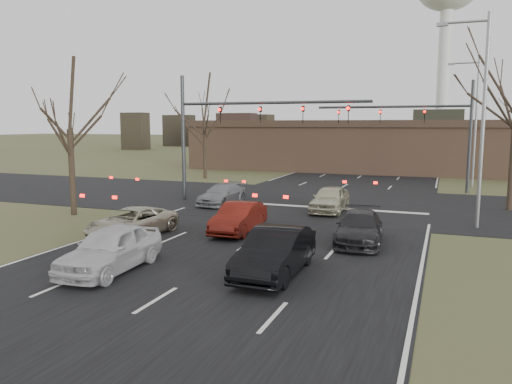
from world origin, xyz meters
TOP-DOWN VIEW (x-y plane):
  - ground at (0.00, 0.00)m, footprint 360.00×360.00m
  - road_main at (0.00, 60.00)m, footprint 14.00×300.00m
  - road_cross at (0.00, 15.00)m, footprint 200.00×14.00m
  - building at (2.00, 38.00)m, footprint 42.40×10.40m
  - mast_arm_near at (-5.23, 13.00)m, footprint 12.12×0.24m
  - mast_arm_far at (6.18, 23.00)m, footprint 11.12×0.24m
  - streetlight_right_near at (8.82, 10.00)m, footprint 2.34×0.25m
  - streetlight_right_far at (9.32, 27.00)m, footprint 2.34×0.25m
  - tree_left_near at (-11.50, 6.00)m, footprint 5.10×5.10m
  - tree_left_far at (-13.00, 25.00)m, footprint 5.70×5.70m
  - car_silver_suv at (-5.40, 2.67)m, footprint 2.65×4.76m
  - car_white_sedan at (-3.00, -2.02)m, footprint 2.05×4.62m
  - car_black_hatch at (2.35, -0.46)m, footprint 1.67×4.68m
  - car_charcoal_sedan at (4.22, 4.99)m, footprint 2.25×4.66m
  - car_grey_ahead at (-5.37, 12.12)m, footprint 1.98×4.37m
  - car_red_ahead at (-1.29, 5.10)m, footprint 1.62×4.23m
  - car_silver_ahead at (1.44, 11.92)m, footprint 1.78×4.34m

SIDE VIEW (x-z plane):
  - ground at x=0.00m, z-range 0.00..0.00m
  - road_main at x=0.00m, z-range 0.00..0.02m
  - road_cross at x=0.00m, z-range 0.00..0.03m
  - car_grey_ahead at x=-5.37m, z-range 0.00..1.24m
  - car_silver_suv at x=-5.40m, z-range 0.00..1.26m
  - car_charcoal_sedan at x=4.22m, z-range 0.00..1.31m
  - car_red_ahead at x=-1.29m, z-range 0.00..1.38m
  - car_silver_ahead at x=1.44m, z-range 0.00..1.47m
  - car_black_hatch at x=2.35m, z-range 0.00..1.54m
  - car_white_sedan at x=-3.00m, z-range 0.00..1.55m
  - building at x=2.00m, z-range 0.02..5.32m
  - mast_arm_far at x=6.18m, z-range 1.02..9.02m
  - mast_arm_near at x=-5.23m, z-range 1.07..9.07m
  - streetlight_right_near at x=8.82m, z-range 0.59..10.59m
  - streetlight_right_far at x=9.32m, z-range 0.59..10.59m
  - tree_left_near at x=-11.50m, z-range 2.32..10.82m
  - tree_left_far at x=-13.00m, z-range 2.59..12.09m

